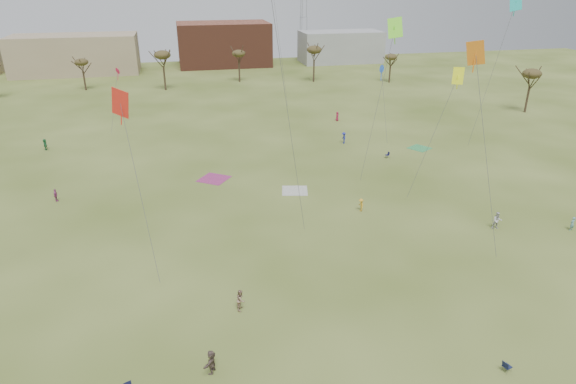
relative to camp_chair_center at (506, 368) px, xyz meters
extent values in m
plane|color=#3F5219|center=(-10.46, 8.27, -0.26)|extent=(260.00, 260.00, 0.00)
imported|color=#96755F|center=(-16.43, 10.63, 0.63)|extent=(0.93, 1.05, 1.79)
imported|color=brown|center=(-19.25, 4.26, 0.61)|extent=(1.21, 1.67, 1.74)
imported|color=gold|center=(-0.88, 25.55, 0.49)|extent=(0.58, 0.98, 1.49)
imported|color=#649AA6|center=(18.91, 16.41, 0.50)|extent=(0.63, 0.50, 1.51)
imported|color=#A94685|center=(-34.86, 35.88, 0.51)|extent=(0.49, 0.94, 1.53)
imported|color=silver|center=(11.47, 18.41, 0.69)|extent=(1.09, 0.95, 1.90)
imported|color=#267441|center=(-40.14, 56.26, 0.60)|extent=(0.93, 1.67, 1.72)
imported|color=#9B1A3D|center=(8.15, 62.36, 0.57)|extent=(0.80, 0.96, 1.67)
imported|color=navy|center=(5.07, 49.46, 0.63)|extent=(0.71, 1.18, 1.78)
cube|color=beige|center=(-6.81, 32.76, -0.26)|extent=(3.70, 3.70, 0.03)
cube|color=#9A2F6C|center=(-16.22, 38.81, -0.26)|extent=(4.88, 4.88, 0.03)
cube|color=#389A52|center=(15.69, 44.53, -0.26)|extent=(3.97, 3.97, 0.03)
cube|color=#151C3C|center=(0.02, 0.01, 0.16)|extent=(0.62, 0.62, 0.04)
cube|color=#151C3C|center=(-0.20, -0.06, 0.39)|extent=(0.27, 0.52, 0.44)
cube|color=#141438|center=(9.06, 41.55, 0.16)|extent=(0.54, 0.54, 0.04)
cube|color=#141438|center=(9.29, 41.57, 0.39)|extent=(0.17, 0.51, 0.44)
cylinder|color=#4C4C51|center=(-10.57, 20.31, 13.61)|extent=(4.02, 1.49, 25.95)
cylinder|color=#4C4C51|center=(-0.62, 71.81, 13.22)|extent=(3.32, 0.30, 25.16)
cone|color=#BA133A|center=(-28.87, 61.93, 10.19)|extent=(1.02, 0.07, 1.02)
cube|color=#BA133A|center=(-28.87, 61.93, 9.54)|extent=(0.08, 0.08, 1.67)
cylinder|color=#4C4C51|center=(-29.89, 61.01, 5.42)|extent=(2.09, 1.88, 9.56)
cube|color=red|center=(-24.30, 18.09, 15.04)|extent=(1.12, 1.12, 2.21)
cube|color=red|center=(-24.30, 18.09, 14.26)|extent=(0.08, 0.08, 1.99)
cylinder|color=#4C4C51|center=(-23.49, 16.27, 7.84)|extent=(1.66, 3.68, 14.41)
cube|color=#F4FF1A|center=(8.44, 24.58, 14.64)|extent=(0.89, 0.89, 1.74)
cube|color=#F4FF1A|center=(8.44, 24.58, 14.03)|extent=(0.08, 0.08, 1.57)
cylinder|color=#4C4C51|center=(6.66, 25.29, 7.64)|extent=(3.61, 1.48, 14.01)
cube|color=#1BA7A1|center=(25.58, 41.04, 20.74)|extent=(1.11, 1.11, 2.19)
cube|color=#1BA7A1|center=(25.58, 41.04, 19.98)|extent=(0.08, 0.08, 1.97)
cylinder|color=#4C4C51|center=(23.85, 41.40, 10.69)|extent=(3.51, 0.76, 20.11)
cube|color=#6BDD24|center=(4.33, 31.89, 18.78)|extent=(1.15, 1.15, 2.25)
cube|color=#6BDD24|center=(4.33, 31.89, 17.99)|extent=(0.08, 0.08, 2.03)
cylinder|color=#4C4C51|center=(2.89, 32.01, 9.71)|extent=(2.92, 0.29, 18.14)
cube|color=orange|center=(4.22, 15.52, 18.29)|extent=(1.00, 1.00, 1.97)
cube|color=orange|center=(4.22, 15.52, 17.60)|extent=(0.08, 0.08, 1.77)
cylinder|color=#4C4C51|center=(5.67, 13.76, 9.46)|extent=(2.94, 3.55, 17.66)
cone|color=blue|center=(9.86, 47.76, 11.45)|extent=(1.18, 0.09, 1.18)
cube|color=blue|center=(9.86, 47.76, 10.70)|extent=(0.08, 0.08, 1.93)
cylinder|color=#4C4C51|center=(10.24, 46.53, 6.05)|extent=(0.80, 2.52, 10.82)
cylinder|color=#3A2B1E|center=(-40.46, 100.27, 1.90)|extent=(0.40, 0.40, 4.32)
ellipsoid|color=#473D1E|center=(-40.46, 100.27, 6.08)|extent=(3.02, 3.02, 1.58)
cylinder|color=#3A2B1E|center=(-22.46, 96.27, 2.44)|extent=(0.40, 0.40, 5.40)
ellipsoid|color=#473D1E|center=(-22.46, 96.27, 7.66)|extent=(3.78, 3.78, 1.98)
cylinder|color=#3A2B1E|center=(-4.46, 102.27, 2.08)|extent=(0.40, 0.40, 4.68)
ellipsoid|color=#473D1E|center=(-4.46, 102.27, 6.60)|extent=(3.28, 3.28, 1.72)
cylinder|color=#3A2B1E|center=(13.54, 98.27, 2.38)|extent=(0.40, 0.40, 5.28)
ellipsoid|color=#473D1E|center=(13.54, 98.27, 7.48)|extent=(3.70, 3.70, 1.94)
cylinder|color=#3A2B1E|center=(31.54, 93.27, 1.84)|extent=(0.40, 0.40, 4.20)
ellipsoid|color=#473D1E|center=(31.54, 93.27, 5.90)|extent=(2.94, 2.94, 1.54)
cylinder|color=#3A2B1E|center=(45.54, 60.27, 2.26)|extent=(0.40, 0.40, 5.04)
ellipsoid|color=#473D1E|center=(45.54, 60.27, 7.13)|extent=(3.53, 3.53, 1.85)
cube|color=#937F60|center=(-45.46, 123.27, 4.74)|extent=(32.00, 14.00, 10.00)
cube|color=brown|center=(-5.46, 128.27, 5.74)|extent=(26.00, 16.00, 12.00)
cube|color=gray|center=(29.54, 126.27, 4.24)|extent=(24.00, 12.00, 9.00)
camera|label=1|loc=(-19.90, -21.92, 24.13)|focal=31.02mm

